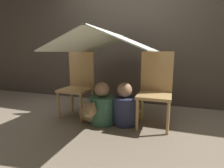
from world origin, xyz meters
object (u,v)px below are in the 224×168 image
(chair_left, at_px, (78,82))
(person_second, at_px, (124,107))
(person_front, at_px, (102,107))
(chair_right, at_px, (155,87))
(dog, at_px, (94,113))

(chair_left, height_order, person_second, chair_left)
(person_front, distance_m, person_second, 0.31)
(chair_left, distance_m, person_front, 0.58)
(chair_left, xyz_separation_m, chair_right, (1.15, 0.00, 0.00))
(chair_right, relative_size, person_front, 1.70)
(chair_right, height_order, dog, chair_right)
(person_second, distance_m, dog, 0.42)
(chair_left, xyz_separation_m, person_second, (0.77, -0.13, -0.28))
(person_second, height_order, dog, person_second)
(chair_left, bearing_deg, person_second, -9.22)
(person_front, xyz_separation_m, person_second, (0.30, 0.07, 0.00))
(chair_right, bearing_deg, person_second, -160.96)
(person_second, relative_size, dog, 1.14)
(person_front, bearing_deg, person_second, 12.49)
(chair_right, height_order, person_second, chair_right)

